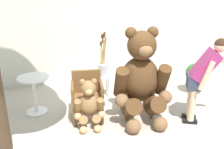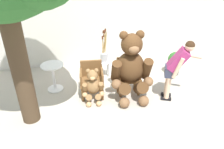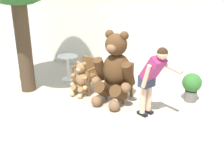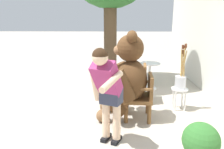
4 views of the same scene
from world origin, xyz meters
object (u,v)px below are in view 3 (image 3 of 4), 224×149
object	(u,v)px
brush_bucket	(119,60)
teddy_bear_small	(81,79)
wooden_chair_right	(120,79)
white_stool	(118,71)
wooden_chair_left	(88,74)
person_visitor	(152,75)
teddy_bear_large	(115,68)
round_side_table	(68,65)
potted_plant	(192,85)

from	to	relation	value
brush_bucket	teddy_bear_small	bearing A→B (deg)	-112.93
wooden_chair_right	brush_bucket	distance (m)	0.98
white_stool	brush_bucket	bearing A→B (deg)	71.56
wooden_chair_left	brush_bucket	world-z (taller)	brush_bucket
wooden_chair_right	white_stool	bearing A→B (deg)	117.71
teddy_bear_small	person_visitor	distance (m)	1.96
teddy_bear_small	brush_bucket	size ratio (longest dim) A/B	0.91
wooden_chair_left	wooden_chair_right	world-z (taller)	same
teddy_bear_small	brush_bucket	bearing A→B (deg)	67.07
person_visitor	white_stool	xyz separation A→B (m)	(-1.40, 1.43, -0.54)
wooden_chair_right	brush_bucket	xyz separation A→B (m)	(-0.44, 0.85, 0.20)
teddy_bear_small	teddy_bear_large	bearing A→B (deg)	1.06
teddy_bear_small	white_stool	bearing A→B (deg)	67.06
white_stool	round_side_table	xyz separation A→B (m)	(-1.39, -0.43, 0.09)
round_side_table	brush_bucket	bearing A→B (deg)	17.26
teddy_bear_large	potted_plant	xyz separation A→B (m)	(1.58, 0.81, -0.41)
brush_bucket	wooden_chair_left	bearing A→B (deg)	-118.96
wooden_chair_left	person_visitor	xyz separation A→B (m)	(1.87, -0.59, 0.44)
white_stool	round_side_table	distance (m)	1.45
brush_bucket	wooden_chair_right	bearing A→B (deg)	-62.44
white_stool	teddy_bear_large	bearing A→B (deg)	-68.72
wooden_chair_right	potted_plant	bearing A→B (deg)	19.17
wooden_chair_right	person_visitor	distance (m)	1.20
wooden_chair_left	teddy_bear_small	bearing A→B (deg)	-92.11
person_visitor	potted_plant	world-z (taller)	person_visitor
white_stool	brush_bucket	size ratio (longest dim) A/B	0.49
wooden_chair_right	person_visitor	size ratio (longest dim) A/B	0.57
teddy_bear_large	person_visitor	distance (m)	1.02
teddy_bear_small	white_stool	distance (m)	1.23
wooden_chair_right	brush_bucket	size ratio (longest dim) A/B	0.92
wooden_chair_left	potted_plant	size ratio (longest dim) A/B	1.26
wooden_chair_right	person_visitor	xyz separation A→B (m)	(0.96, -0.59, 0.44)
teddy_bear_large	potted_plant	size ratio (longest dim) A/B	2.43
wooden_chair_right	round_side_table	xyz separation A→B (m)	(-1.83, 0.42, -0.01)
person_visitor	wooden_chair_left	bearing A→B (deg)	162.57
teddy_bear_large	brush_bucket	bearing A→B (deg)	111.17
wooden_chair_left	brush_bucket	distance (m)	0.99
wooden_chair_right	white_stool	xyz separation A→B (m)	(-0.44, 0.85, -0.11)
brush_bucket	round_side_table	world-z (taller)	brush_bucket
teddy_bear_small	round_side_table	distance (m)	1.15
wooden_chair_right	person_visitor	bearing A→B (deg)	-31.56
brush_bucket	round_side_table	bearing A→B (deg)	-162.74
person_visitor	potted_plant	size ratio (longest dim) A/B	2.21
teddy_bear_large	white_stool	world-z (taller)	teddy_bear_large
teddy_bear_large	brush_bucket	size ratio (longest dim) A/B	1.78
person_visitor	brush_bucket	bearing A→B (deg)	134.23
wooden_chair_left	person_visitor	world-z (taller)	person_visitor
teddy_bear_small	brush_bucket	distance (m)	1.26
teddy_bear_large	round_side_table	world-z (taller)	teddy_bear_large
teddy_bear_small	person_visitor	xyz separation A→B (m)	(1.88, -0.30, 0.48)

